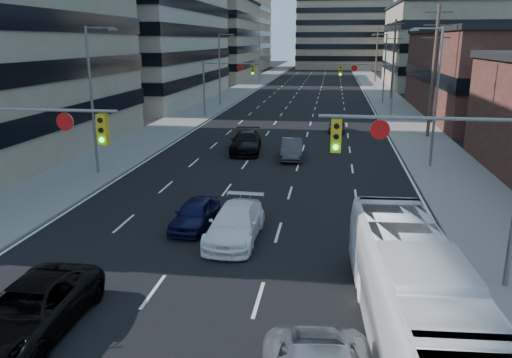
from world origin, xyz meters
The scene contains 26 objects.
road_surface centered at (0.00, 130.00, 0.01)m, with size 18.00×300.00×0.02m, color black.
sidewalk_left centered at (-11.50, 130.00, 0.07)m, with size 5.00×300.00×0.15m, color slate.
sidewalk_right centered at (11.50, 130.00, 0.07)m, with size 5.00×300.00×0.15m, color slate.
office_left_far centered at (-24.00, 100.00, 8.00)m, with size 20.00×30.00×16.00m, color gray.
office_right_far centered at (25.00, 88.00, 7.00)m, with size 22.00×28.00×14.00m, color gray.
bg_block_left centered at (-28.00, 140.00, 10.00)m, with size 24.00×24.00×20.00m, color #ADA089.
bg_block_right centered at (32.00, 130.00, 6.00)m, with size 22.00×22.00×12.00m, color gray.
signal_near_left centered at (-7.45, 8.00, 4.33)m, with size 6.59×0.33×6.00m.
signal_near_right centered at (7.45, 8.00, 4.33)m, with size 6.59×0.33×6.00m.
signal_far_left centered at (-7.68, 45.00, 4.30)m, with size 6.09×0.33×6.00m.
signal_far_right centered at (7.68, 45.00, 4.30)m, with size 6.09×0.33×6.00m.
utility_pole_block centered at (12.20, 36.00, 5.78)m, with size 2.20×0.28×11.00m.
utility_pole_midblock centered at (12.20, 66.00, 5.78)m, with size 2.20×0.28×11.00m.
utility_pole_distant centered at (12.20, 96.00, 5.78)m, with size 2.20×0.28×11.00m.
streetlight_left_near centered at (-10.34, 20.00, 5.05)m, with size 2.03×0.22×9.00m.
streetlight_left_mid centered at (-10.34, 55.00, 5.05)m, with size 2.03×0.22×9.00m.
streetlight_left_far centered at (-10.34, 90.00, 5.05)m, with size 2.03×0.22×9.00m.
streetlight_right_near centered at (10.34, 25.00, 5.05)m, with size 2.03×0.22×9.00m.
streetlight_right_far centered at (10.34, 60.00, 5.05)m, with size 2.03×0.22×9.00m.
black_pickup centered at (-4.41, 3.16, 0.74)m, with size 2.44×5.29×1.47m, color black.
white_van centered at (0.07, 10.96, 0.72)m, with size 2.02×4.96×1.44m, color white.
transit_bus centered at (6.36, 4.45, 1.45)m, with size 2.44×10.45×2.91m, color white.
sedan_blue centered at (-2.00, 12.09, 0.65)m, with size 1.53×3.80×1.29m, color black.
sedan_grey_center centered at (1.20, 26.36, 0.70)m, with size 1.48×4.24×1.40m, color #38383B.
sedan_black_far centered at (-2.43, 27.99, 0.78)m, with size 2.19×5.38×1.56m, color black.
sedan_grey_right centered at (4.39, 37.79, 0.61)m, with size 1.44×3.59×1.22m, color #38393B.
Camera 1 is at (3.94, -8.50, 8.21)m, focal length 35.00 mm.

